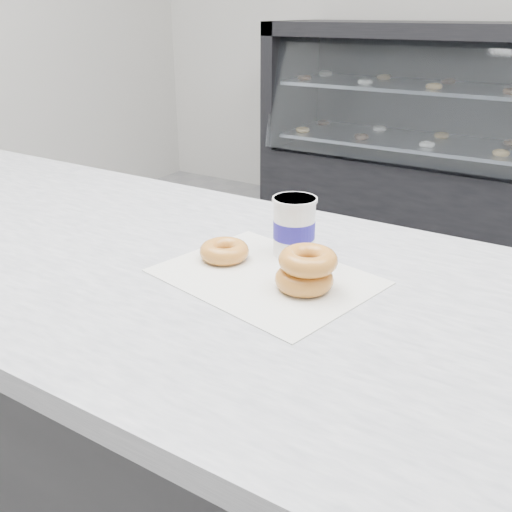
{
  "coord_description": "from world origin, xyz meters",
  "views": [
    {
      "loc": [
        0.69,
        -1.31,
        1.31
      ],
      "look_at": [
        0.23,
        -0.57,
        0.93
      ],
      "focal_mm": 40.0,
      "sensor_mm": 36.0,
      "label": 1
    }
  ],
  "objects_px": {
    "counter": "(161,441)",
    "coffee_cup": "(294,226)",
    "display_case": "(468,162)",
    "donut_single": "(224,251)",
    "donut_stack": "(306,270)"
  },
  "relations": [
    {
      "from": "counter",
      "to": "donut_single",
      "type": "height_order",
      "value": "donut_single"
    },
    {
      "from": "donut_stack",
      "to": "coffee_cup",
      "type": "relative_size",
      "value": 0.93
    },
    {
      "from": "donut_single",
      "to": "donut_stack",
      "type": "height_order",
      "value": "donut_stack"
    },
    {
      "from": "coffee_cup",
      "to": "display_case",
      "type": "bearing_deg",
      "value": 70.74
    },
    {
      "from": "counter",
      "to": "donut_stack",
      "type": "relative_size",
      "value": 30.73
    },
    {
      "from": "counter",
      "to": "display_case",
      "type": "distance_m",
      "value": 2.72
    },
    {
      "from": "donut_single",
      "to": "coffee_cup",
      "type": "distance_m",
      "value": 0.13
    },
    {
      "from": "donut_single",
      "to": "donut_stack",
      "type": "bearing_deg",
      "value": -8.78
    },
    {
      "from": "counter",
      "to": "donut_single",
      "type": "distance_m",
      "value": 0.49
    },
    {
      "from": "counter",
      "to": "display_case",
      "type": "relative_size",
      "value": 1.28
    },
    {
      "from": "display_case",
      "to": "donut_single",
      "type": "distance_m",
      "value": 2.71
    },
    {
      "from": "display_case",
      "to": "coffee_cup",
      "type": "height_order",
      "value": "display_case"
    },
    {
      "from": "counter",
      "to": "donut_single",
      "type": "bearing_deg",
      "value": 17.02
    },
    {
      "from": "counter",
      "to": "coffee_cup",
      "type": "height_order",
      "value": "coffee_cup"
    },
    {
      "from": "display_case",
      "to": "donut_single",
      "type": "bearing_deg",
      "value": -86.81
    }
  ]
}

